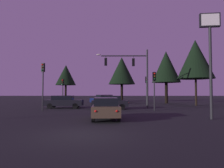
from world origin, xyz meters
name	(u,v)px	position (x,y,z in m)	size (l,w,h in m)	color
ground_plane	(106,104)	(0.00, 24.50, 0.00)	(168.00, 168.00, 0.00)	black
traffic_signal_mast_arm	(133,69)	(3.56, 14.73, 4.69)	(6.12, 0.38, 6.96)	#232326
traffic_light_corner_left	(43,77)	(-5.90, 11.33, 3.43)	(0.35, 0.38, 4.88)	#232326
traffic_light_corner_right	(63,87)	(-5.64, 18.21, 2.66)	(0.33, 0.37, 3.73)	#232326
traffic_light_median	(154,83)	(5.53, 11.98, 2.86)	(0.33, 0.37, 4.02)	#232326
traffic_light_far_side	(147,85)	(5.99, 20.05, 2.97)	(0.34, 0.37, 4.18)	#232326
car_nearside_lane	(106,108)	(0.79, 5.12, 0.79)	(2.05, 4.19, 1.52)	#473828
car_crossing_left	(64,102)	(-4.72, 15.18, 0.80)	(4.58, 1.82, 1.52)	black
car_crossing_right	(110,102)	(0.88, 13.82, 0.79)	(4.19, 2.00, 1.52)	black
car_far_lane	(104,99)	(-0.39, 23.89, 0.79)	(4.43, 3.84, 1.52)	#0F1947
store_sign_illuminated	(210,42)	(8.24, 5.31, 5.50)	(1.42, 0.39, 7.57)	#232326
tree_behind_sign	(122,71)	(2.76, 30.03, 6.10)	(5.14, 5.14, 8.76)	black
tree_left_far	(66,75)	(-7.66, 28.15, 5.11)	(3.72, 3.72, 7.01)	black
tree_center_horizon	(195,59)	(13.11, 20.21, 6.70)	(5.21, 5.21, 9.55)	black
tree_right_cluster	(166,67)	(10.36, 26.14, 6.34)	(4.90, 4.90, 9.11)	black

